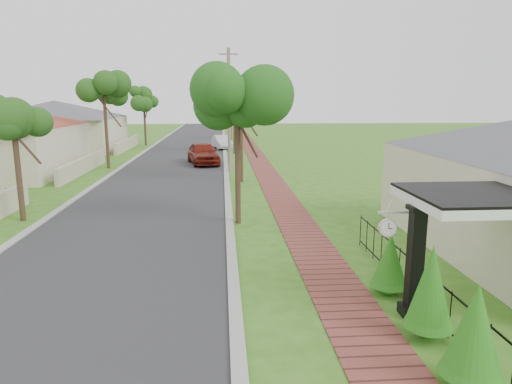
{
  "coord_description": "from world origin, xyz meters",
  "views": [
    {
      "loc": [
        0.41,
        -10.11,
        4.73
      ],
      "look_at": [
        1.58,
        5.64,
        1.5
      ],
      "focal_mm": 32.0,
      "sensor_mm": 36.0,
      "label": 1
    }
  ],
  "objects_px": {
    "parked_car_red": "(203,153)",
    "parked_car_white": "(222,142)",
    "near_tree": "(237,108)",
    "station_clock": "(388,227)",
    "porch_post": "(414,268)",
    "utility_pole": "(229,110)"
  },
  "relations": [
    {
      "from": "near_tree",
      "to": "parked_car_red",
      "type": "bearing_deg",
      "value": 96.85
    },
    {
      "from": "porch_post",
      "to": "parked_car_white",
      "type": "bearing_deg",
      "value": 96.75
    },
    {
      "from": "parked_car_white",
      "to": "station_clock",
      "type": "relative_size",
      "value": 5.62
    },
    {
      "from": "parked_car_red",
      "to": "near_tree",
      "type": "bearing_deg",
      "value": -94.95
    },
    {
      "from": "utility_pole",
      "to": "porch_post",
      "type": "bearing_deg",
      "value": -80.14
    },
    {
      "from": "porch_post",
      "to": "parked_car_red",
      "type": "xyz_separation_m",
      "value": [
        -5.55,
        24.53,
        -0.31
      ]
    },
    {
      "from": "parked_car_white",
      "to": "utility_pole",
      "type": "bearing_deg",
      "value": -99.76
    },
    {
      "from": "porch_post",
      "to": "utility_pole",
      "type": "relative_size",
      "value": 0.32
    },
    {
      "from": "utility_pole",
      "to": "station_clock",
      "type": "bearing_deg",
      "value": -81.28
    },
    {
      "from": "parked_car_red",
      "to": "parked_car_white",
      "type": "relative_size",
      "value": 1.23
    },
    {
      "from": "near_tree",
      "to": "station_clock",
      "type": "xyz_separation_m",
      "value": [
        3.07,
        -7.6,
        -2.46
      ]
    },
    {
      "from": "porch_post",
      "to": "station_clock",
      "type": "bearing_deg",
      "value": 140.86
    },
    {
      "from": "parked_car_red",
      "to": "utility_pole",
      "type": "bearing_deg",
      "value": -73.49
    },
    {
      "from": "parked_car_red",
      "to": "near_tree",
      "type": "distance_m",
      "value": 17.03
    },
    {
      "from": "porch_post",
      "to": "parked_car_white",
      "type": "relative_size",
      "value": 0.65
    },
    {
      "from": "utility_pole",
      "to": "parked_car_red",
      "type": "bearing_deg",
      "value": 118.32
    },
    {
      "from": "near_tree",
      "to": "utility_pole",
      "type": "xyz_separation_m",
      "value": [
        -0.09,
        13.0,
        -0.4
      ]
    },
    {
      "from": "near_tree",
      "to": "utility_pole",
      "type": "distance_m",
      "value": 13.01
    },
    {
      "from": "parked_car_red",
      "to": "near_tree",
      "type": "height_order",
      "value": "near_tree"
    },
    {
      "from": "utility_pole",
      "to": "station_clock",
      "type": "xyz_separation_m",
      "value": [
        3.16,
        -20.6,
        -2.07
      ]
    },
    {
      "from": "parked_car_red",
      "to": "utility_pole",
      "type": "height_order",
      "value": "utility_pole"
    },
    {
      "from": "parked_car_red",
      "to": "station_clock",
      "type": "distance_m",
      "value": 24.68
    }
  ]
}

